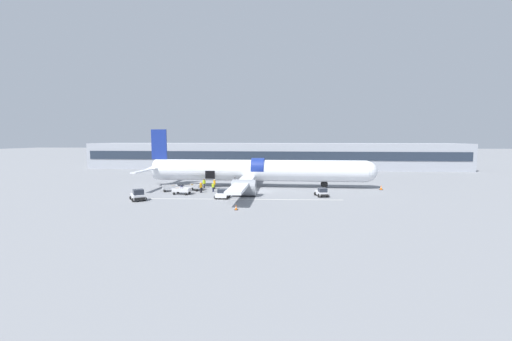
{
  "coord_description": "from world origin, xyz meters",
  "views": [
    {
      "loc": [
        4.14,
        -51.26,
        8.57
      ],
      "look_at": [
        -1.07,
        3.53,
        3.06
      ],
      "focal_mm": 22.0,
      "sensor_mm": 36.0,
      "label": 1
    }
  ],
  "objects_px": {
    "airplane": "(255,171)",
    "ground_crew_supervisor": "(213,187)",
    "ground_crew_loader_a": "(201,187)",
    "baggage_tug_rear": "(322,193)",
    "baggage_tug_lead": "(222,194)",
    "baggage_cart_queued": "(182,191)",
    "ground_crew_driver": "(204,183)",
    "suitcase_on_tarmac_spare": "(182,188)",
    "ground_crew_loader_b": "(214,184)",
    "baggage_cart_loading": "(194,187)",
    "baggage_cart_empty": "(171,188)",
    "baggage_tug_mid": "(138,195)"
  },
  "relations": [
    {
      "from": "airplane",
      "to": "ground_crew_supervisor",
      "type": "xyz_separation_m",
      "value": [
        -6.38,
        -6.0,
        -2.05
      ]
    },
    {
      "from": "ground_crew_loader_a",
      "to": "baggage_tug_rear",
      "type": "bearing_deg",
      "value": -4.57
    },
    {
      "from": "ground_crew_supervisor",
      "to": "baggage_tug_lead",
      "type": "bearing_deg",
      "value": -63.75
    },
    {
      "from": "baggage_cart_queued",
      "to": "ground_crew_driver",
      "type": "xyz_separation_m",
      "value": [
        1.85,
        6.3,
        0.37
      ]
    },
    {
      "from": "baggage_tug_lead",
      "to": "suitcase_on_tarmac_spare",
      "type": "bearing_deg",
      "value": 140.08
    },
    {
      "from": "ground_crew_loader_b",
      "to": "suitcase_on_tarmac_spare",
      "type": "height_order",
      "value": "ground_crew_loader_b"
    },
    {
      "from": "baggage_cart_loading",
      "to": "baggage_cart_empty",
      "type": "height_order",
      "value": "baggage_cart_loading"
    },
    {
      "from": "airplane",
      "to": "suitcase_on_tarmac_spare",
      "type": "distance_m",
      "value": 13.26
    },
    {
      "from": "baggage_tug_mid",
      "to": "ground_crew_driver",
      "type": "bearing_deg",
      "value": 61.12
    },
    {
      "from": "baggage_cart_queued",
      "to": "ground_crew_loader_a",
      "type": "bearing_deg",
      "value": 34.11
    },
    {
      "from": "baggage_tug_rear",
      "to": "ground_crew_supervisor",
      "type": "relative_size",
      "value": 1.84
    },
    {
      "from": "ground_crew_loader_b",
      "to": "suitcase_on_tarmac_spare",
      "type": "distance_m",
      "value": 5.64
    },
    {
      "from": "baggage_tug_lead",
      "to": "baggage_cart_queued",
      "type": "distance_m",
      "value": 7.37
    },
    {
      "from": "airplane",
      "to": "baggage_cart_loading",
      "type": "xyz_separation_m",
      "value": [
        -9.84,
        -4.96,
        -2.34
      ]
    },
    {
      "from": "ground_crew_loader_b",
      "to": "baggage_tug_mid",
      "type": "bearing_deg",
      "value": -127.77
    },
    {
      "from": "baggage_cart_empty",
      "to": "suitcase_on_tarmac_spare",
      "type": "distance_m",
      "value": 2.27
    },
    {
      "from": "baggage_cart_queued",
      "to": "ground_crew_driver",
      "type": "relative_size",
      "value": 2.24
    },
    {
      "from": "baggage_tug_lead",
      "to": "ground_crew_loader_b",
      "type": "xyz_separation_m",
      "value": [
        -3.05,
        8.09,
        0.33
      ]
    },
    {
      "from": "baggage_cart_empty",
      "to": "baggage_cart_queued",
      "type": "bearing_deg",
      "value": -43.51
    },
    {
      "from": "baggage_tug_rear",
      "to": "baggage_cart_queued",
      "type": "bearing_deg",
      "value": -179.45
    },
    {
      "from": "baggage_cart_queued",
      "to": "baggage_cart_empty",
      "type": "bearing_deg",
      "value": 136.49
    },
    {
      "from": "baggage_tug_rear",
      "to": "baggage_cart_empty",
      "type": "relative_size",
      "value": 0.83
    },
    {
      "from": "ground_crew_supervisor",
      "to": "airplane",
      "type": "bearing_deg",
      "value": 43.26
    },
    {
      "from": "baggage_cart_queued",
      "to": "baggage_cart_empty",
      "type": "relative_size",
      "value": 1.09
    },
    {
      "from": "airplane",
      "to": "ground_crew_driver",
      "type": "height_order",
      "value": "airplane"
    },
    {
      "from": "baggage_cart_loading",
      "to": "ground_crew_loader_b",
      "type": "relative_size",
      "value": 2.18
    },
    {
      "from": "airplane",
      "to": "ground_crew_loader_b",
      "type": "xyz_separation_m",
      "value": [
        -6.78,
        -3.27,
        -1.96
      ]
    },
    {
      "from": "ground_crew_supervisor",
      "to": "baggage_cart_queued",
      "type": "bearing_deg",
      "value": -146.5
    },
    {
      "from": "baggage_cart_loading",
      "to": "baggage_tug_mid",
      "type": "bearing_deg",
      "value": -120.33
    },
    {
      "from": "airplane",
      "to": "ground_crew_loader_b",
      "type": "height_order",
      "value": "airplane"
    },
    {
      "from": "ground_crew_driver",
      "to": "ground_crew_loader_b",
      "type": "bearing_deg",
      "value": -20.07
    },
    {
      "from": "baggage_cart_queued",
      "to": "suitcase_on_tarmac_spare",
      "type": "xyz_separation_m",
      "value": [
        -1.67,
        4.66,
        -0.19
      ]
    },
    {
      "from": "baggage_cart_loading",
      "to": "baggage_cart_queued",
      "type": "distance_m",
      "value": 3.95
    },
    {
      "from": "ground_crew_loader_b",
      "to": "suitcase_on_tarmac_spare",
      "type": "bearing_deg",
      "value": -170.73
    },
    {
      "from": "baggage_tug_lead",
      "to": "baggage_cart_loading",
      "type": "relative_size",
      "value": 0.64
    },
    {
      "from": "baggage_tug_rear",
      "to": "baggage_cart_loading",
      "type": "distance_m",
      "value": 21.01
    },
    {
      "from": "baggage_tug_mid",
      "to": "ground_crew_loader_b",
      "type": "relative_size",
      "value": 1.86
    },
    {
      "from": "baggage_cart_loading",
      "to": "baggage_tug_lead",
      "type": "bearing_deg",
      "value": -46.32
    },
    {
      "from": "ground_crew_loader_b",
      "to": "ground_crew_loader_a",
      "type": "bearing_deg",
      "value": -109.0
    },
    {
      "from": "baggage_tug_mid",
      "to": "ground_crew_driver",
      "type": "height_order",
      "value": "ground_crew_driver"
    },
    {
      "from": "baggage_tug_rear",
      "to": "ground_crew_loader_a",
      "type": "xyz_separation_m",
      "value": [
        -18.96,
        1.52,
        0.36
      ]
    },
    {
      "from": "baggage_tug_mid",
      "to": "ground_crew_loader_a",
      "type": "relative_size",
      "value": 1.81
    },
    {
      "from": "baggage_cart_queued",
      "to": "suitcase_on_tarmac_spare",
      "type": "bearing_deg",
      "value": 109.75
    },
    {
      "from": "baggage_cart_loading",
      "to": "suitcase_on_tarmac_spare",
      "type": "bearing_deg",
      "value": 162.31
    },
    {
      "from": "airplane",
      "to": "ground_crew_driver",
      "type": "distance_m",
      "value": 9.38
    },
    {
      "from": "airplane",
      "to": "baggage_cart_queued",
      "type": "distance_m",
      "value": 14.04
    },
    {
      "from": "ground_crew_loader_a",
      "to": "ground_crew_supervisor",
      "type": "distance_m",
      "value": 2.06
    },
    {
      "from": "baggage_tug_mid",
      "to": "ground_crew_supervisor",
      "type": "bearing_deg",
      "value": 42.66
    },
    {
      "from": "ground_crew_loader_a",
      "to": "ground_crew_supervisor",
      "type": "height_order",
      "value": "ground_crew_loader_a"
    },
    {
      "from": "ground_crew_loader_b",
      "to": "ground_crew_supervisor",
      "type": "distance_m",
      "value": 2.76
    }
  ]
}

